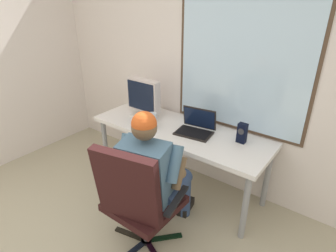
# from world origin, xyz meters

# --- Properties ---
(wall_rear) EXTENTS (4.70, 0.08, 2.51)m
(wall_rear) POSITION_xyz_m (0.01, 2.07, 1.26)
(wall_rear) COLOR silver
(wall_rear) RESTS_ON ground
(desk) EXTENTS (1.88, 0.66, 0.71)m
(desk) POSITION_xyz_m (-0.28, 1.69, 0.64)
(desk) COLOR gray
(desk) RESTS_ON ground
(office_chair) EXTENTS (0.68, 0.63, 1.04)m
(office_chair) POSITION_xyz_m (-0.02, 0.76, 0.57)
(office_chair) COLOR black
(office_chair) RESTS_ON ground
(person_seated) EXTENTS (0.60, 0.81, 1.22)m
(person_seated) POSITION_xyz_m (-0.08, 1.03, 0.64)
(person_seated) COLOR navy
(person_seated) RESTS_ON ground
(crt_monitor) EXTENTS (0.40, 0.20, 0.42)m
(crt_monitor) POSITION_xyz_m (-0.78, 1.72, 0.94)
(crt_monitor) COLOR beige
(crt_monitor) RESTS_ON desk
(laptop) EXTENTS (0.38, 0.32, 0.23)m
(laptop) POSITION_xyz_m (-0.11, 1.74, 0.77)
(laptop) COLOR black
(laptop) RESTS_ON desk
(wine_glass) EXTENTS (0.08, 0.08, 0.16)m
(wine_glass) POSITION_xyz_m (-0.52, 1.55, 0.82)
(wine_glass) COLOR silver
(wine_glass) RESTS_ON desk
(desk_speaker) EXTENTS (0.08, 0.07, 0.19)m
(desk_speaker) POSITION_xyz_m (0.33, 1.81, 0.81)
(desk_speaker) COLOR black
(desk_speaker) RESTS_ON desk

